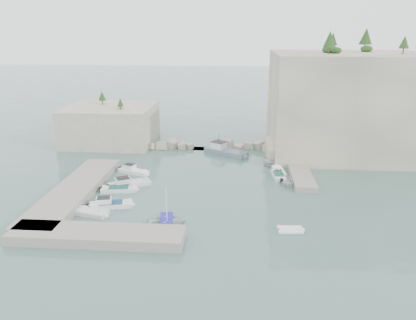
# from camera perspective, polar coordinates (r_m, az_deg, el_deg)

# --- Properties ---
(ground) EXTENTS (400.00, 400.00, 0.00)m
(ground) POSITION_cam_1_polar(r_m,az_deg,el_deg) (53.05, -0.51, -5.07)
(ground) COLOR #486C65
(ground) RESTS_ON ground
(cliff_east) EXTENTS (26.00, 22.00, 17.00)m
(cliff_east) POSITION_cam_1_polar(r_m,az_deg,el_deg) (75.07, 19.02, 7.56)
(cliff_east) COLOR beige
(cliff_east) RESTS_ON ground
(cliff_terrace) EXTENTS (8.00, 10.00, 2.50)m
(cliff_terrace) POSITION_cam_1_polar(r_m,az_deg,el_deg) (69.99, 11.46, 1.38)
(cliff_terrace) COLOR beige
(cliff_terrace) RESTS_ON ground
(outcrop_west) EXTENTS (16.00, 14.00, 7.00)m
(outcrop_west) POSITION_cam_1_polar(r_m,az_deg,el_deg) (79.45, -13.48, 4.88)
(outcrop_west) COLOR beige
(outcrop_west) RESTS_ON ground
(quay_west) EXTENTS (5.00, 24.00, 1.10)m
(quay_west) POSITION_cam_1_polar(r_m,az_deg,el_deg) (55.95, -18.27, -4.16)
(quay_west) COLOR #9E9689
(quay_west) RESTS_ON ground
(quay_south) EXTENTS (18.00, 4.00, 1.10)m
(quay_south) POSITION_cam_1_polar(r_m,az_deg,el_deg) (43.78, -15.36, -10.19)
(quay_south) COLOR #9E9689
(quay_south) RESTS_ON ground
(ledge_east) EXTENTS (3.00, 16.00, 0.80)m
(ledge_east) POSITION_cam_1_polar(r_m,az_deg,el_deg) (62.75, 12.68, -1.44)
(ledge_east) COLOR #9E9689
(ledge_east) RESTS_ON ground
(breakwater) EXTENTS (28.00, 3.00, 1.40)m
(breakwater) POSITION_cam_1_polar(r_m,az_deg,el_deg) (73.63, 0.20, 2.12)
(breakwater) COLOR beige
(breakwater) RESTS_ON ground
(motorboat_a) EXTENTS (5.46, 3.36, 1.40)m
(motorboat_a) POSITION_cam_1_polar(r_m,az_deg,el_deg) (62.32, -10.41, -1.82)
(motorboat_a) COLOR white
(motorboat_a) RESTS_ON ground
(motorboat_b) EXTENTS (6.45, 4.65, 1.40)m
(motorboat_b) POSITION_cam_1_polar(r_m,az_deg,el_deg) (57.41, -10.99, -3.59)
(motorboat_b) COLOR silver
(motorboat_b) RESTS_ON ground
(motorboat_c) EXTENTS (5.32, 2.62, 0.70)m
(motorboat_c) POSITION_cam_1_polar(r_m,az_deg,el_deg) (55.93, -12.41, -4.27)
(motorboat_c) COLOR silver
(motorboat_c) RESTS_ON ground
(motorboat_d) EXTENTS (5.91, 3.00, 1.40)m
(motorboat_d) POSITION_cam_1_polar(r_m,az_deg,el_deg) (51.30, -13.49, -6.43)
(motorboat_d) COLOR white
(motorboat_d) RESTS_ON ground
(motorboat_e) EXTENTS (4.66, 2.84, 0.70)m
(motorboat_e) POSITION_cam_1_polar(r_m,az_deg,el_deg) (49.85, -16.03, -7.38)
(motorboat_e) COLOR silver
(motorboat_e) RESTS_ON ground
(rowboat) EXTENTS (4.89, 3.92, 0.90)m
(rowboat) POSITION_cam_1_polar(r_m,az_deg,el_deg) (46.01, -5.78, -8.93)
(rowboat) COLOR white
(rowboat) RESTS_ON ground
(inflatable_dinghy) EXTENTS (2.98, 1.58, 0.44)m
(inflatable_dinghy) POSITION_cam_1_polar(r_m,az_deg,el_deg) (45.07, 11.46, -9.82)
(inflatable_dinghy) COLOR white
(inflatable_dinghy) RESTS_ON ground
(tender_east_a) EXTENTS (3.62, 3.38, 1.55)m
(tender_east_a) POSITION_cam_1_polar(r_m,az_deg,el_deg) (57.52, 11.57, -3.58)
(tender_east_a) COLOR silver
(tender_east_a) RESTS_ON ground
(tender_east_b) EXTENTS (2.06, 4.69, 0.70)m
(tender_east_b) POSITION_cam_1_polar(r_m,az_deg,el_deg) (60.41, 9.86, -2.43)
(tender_east_b) COLOR silver
(tender_east_b) RESTS_ON ground
(tender_east_c) EXTENTS (1.92, 4.69, 0.70)m
(tender_east_c) POSITION_cam_1_polar(r_m,az_deg,el_deg) (62.27, 9.89, -1.81)
(tender_east_c) COLOR white
(tender_east_c) RESTS_ON ground
(tender_east_d) EXTENTS (4.43, 2.67, 1.61)m
(tender_east_d) POSITION_cam_1_polar(r_m,az_deg,el_deg) (65.72, 9.31, -0.72)
(tender_east_d) COLOR silver
(tender_east_d) RESTS_ON ground
(work_boat) EXTENTS (8.54, 6.69, 2.20)m
(work_boat) POSITION_cam_1_polar(r_m,az_deg,el_deg) (70.56, 2.55, 0.80)
(work_boat) COLOR slate
(work_boat) RESTS_ON ground
(rowboat_mast) EXTENTS (0.10, 0.10, 4.20)m
(rowboat_mast) POSITION_cam_1_polar(r_m,az_deg,el_deg) (44.92, -5.88, -6.02)
(rowboat_mast) COLOR white
(rowboat_mast) RESTS_ON rowboat
(vegetation) EXTENTS (53.48, 13.88, 13.40)m
(vegetation) POSITION_cam_1_polar(r_m,az_deg,el_deg) (74.38, 15.52, 15.12)
(vegetation) COLOR #1E4219
(vegetation) RESTS_ON ground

